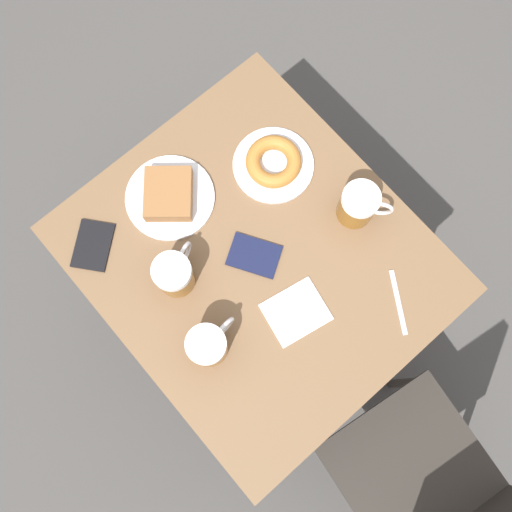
{
  "coord_description": "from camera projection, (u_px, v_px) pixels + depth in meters",
  "views": [
    {
      "loc": [
        0.21,
        0.25,
        2.12
      ],
      "look_at": [
        0.0,
        0.0,
        0.74
      ],
      "focal_mm": 40.0,
      "sensor_mm": 36.0,
      "label": 1
    }
  ],
  "objects": [
    {
      "name": "beer_mug_right",
      "position": [
        208.0,
        345.0,
        1.32
      ],
      "size": [
        0.14,
        0.09,
        0.12
      ],
      "color": "#8C5619",
      "rests_on": "table"
    },
    {
      "name": "beer_mug_center",
      "position": [
        359.0,
        205.0,
        1.4
      ],
      "size": [
        0.11,
        0.12,
        0.12
      ],
      "color": "#8C5619",
      "rests_on": "table"
    },
    {
      "name": "plate_with_donut",
      "position": [
        273.0,
        163.0,
        1.47
      ],
      "size": [
        0.21,
        0.21,
        0.05
      ],
      "color": "silver",
      "rests_on": "table"
    },
    {
      "name": "napkin_folded",
      "position": [
        296.0,
        312.0,
        1.4
      ],
      "size": [
        0.17,
        0.15,
        0.0
      ],
      "rotation": [
        0.0,
        0.0,
        6.09
      ],
      "color": "white",
      "rests_on": "table"
    },
    {
      "name": "chair",
      "position": [
        441.0,
        506.0,
        1.5
      ],
      "size": [
        0.45,
        0.45,
        0.84
      ],
      "rotation": [
        0.0,
        0.0,
        -0.14
      ],
      "color": "#2D2823",
      "rests_on": "ground_plane"
    },
    {
      "name": "fork",
      "position": [
        398.0,
        302.0,
        1.4
      ],
      "size": [
        0.1,
        0.14,
        0.0
      ],
      "rotation": [
        0.0,
        0.0,
        5.73
      ],
      "color": "silver",
      "rests_on": "table"
    },
    {
      "name": "table",
      "position": [
        256.0,
        264.0,
        1.5
      ],
      "size": [
        0.77,
        0.88,
        0.72
      ],
      "color": "brown",
      "rests_on": "ground_plane"
    },
    {
      "name": "passport_near_edge",
      "position": [
        93.0,
        245.0,
        1.44
      ],
      "size": [
        0.15,
        0.15,
        0.01
      ],
      "rotation": [
        0.0,
        0.0,
        2.26
      ],
      "color": "black",
      "rests_on": "table"
    },
    {
      "name": "passport_far_edge",
      "position": [
        256.0,
        254.0,
        1.43
      ],
      "size": [
        0.14,
        0.15,
        0.01
      ],
      "rotation": [
        0.0,
        0.0,
        3.69
      ],
      "color": "#141938",
      "rests_on": "table"
    },
    {
      "name": "plate_with_cake",
      "position": [
        169.0,
        196.0,
        1.45
      ],
      "size": [
        0.23,
        0.23,
        0.05
      ],
      "color": "silver",
      "rests_on": "table"
    },
    {
      "name": "ground_plane",
      "position": [
        256.0,
        302.0,
        2.14
      ],
      "size": [
        8.0,
        8.0,
        0.0
      ],
      "primitive_type": "plane",
      "color": "#474442"
    },
    {
      "name": "beer_mug_left",
      "position": [
        175.0,
        274.0,
        1.36
      ],
      "size": [
        0.13,
        0.09,
        0.12
      ],
      "color": "#8C5619",
      "rests_on": "table"
    }
  ]
}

